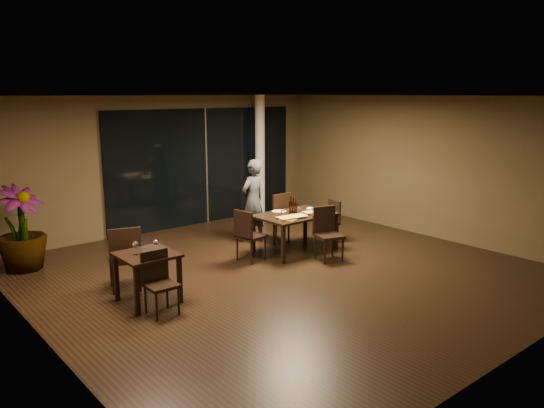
# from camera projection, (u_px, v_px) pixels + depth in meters

# --- Properties ---
(ground) EXTENTS (8.00, 8.00, 0.00)m
(ground) POSITION_uv_depth(u_px,v_px,m) (283.00, 272.00, 9.19)
(ground) COLOR black
(ground) RESTS_ON ground
(wall_back) EXTENTS (8.00, 0.10, 3.00)m
(wall_back) POSITION_uv_depth(u_px,v_px,m) (166.00, 163.00, 11.92)
(wall_back) COLOR #453B25
(wall_back) RESTS_ON ground
(wall_front) EXTENTS (8.00, 0.10, 3.00)m
(wall_front) POSITION_uv_depth(u_px,v_px,m) (525.00, 237.00, 5.84)
(wall_front) COLOR #453B25
(wall_front) RESTS_ON ground
(wall_left) EXTENTS (0.10, 8.00, 3.00)m
(wall_left) POSITION_uv_depth(u_px,v_px,m) (29.00, 225.00, 6.34)
(wall_left) COLOR #453B25
(wall_left) RESTS_ON ground
(wall_right) EXTENTS (0.10, 8.00, 3.00)m
(wall_right) POSITION_uv_depth(u_px,v_px,m) (425.00, 166.00, 11.42)
(wall_right) COLOR #453B25
(wall_right) RESTS_ON ground
(ceiling) EXTENTS (8.00, 8.00, 0.04)m
(ceiling) POSITION_uv_depth(u_px,v_px,m) (284.00, 95.00, 8.57)
(ceiling) COLOR silver
(ceiling) RESTS_ON wall_back
(window_panel) EXTENTS (5.00, 0.06, 2.70)m
(window_panel) POSITION_uv_depth(u_px,v_px,m) (206.00, 166.00, 12.51)
(window_panel) COLOR black
(window_panel) RESTS_ON ground
(column) EXTENTS (0.24, 0.24, 3.00)m
(column) POSITION_uv_depth(u_px,v_px,m) (260.00, 156.00, 13.13)
(column) COLOR white
(column) RESTS_ON ground
(main_table) EXTENTS (1.50, 1.00, 0.75)m
(main_table) POSITION_uv_depth(u_px,v_px,m) (295.00, 218.00, 10.28)
(main_table) COLOR black
(main_table) RESTS_ON ground
(side_table) EXTENTS (0.80, 0.80, 0.75)m
(side_table) POSITION_uv_depth(u_px,v_px,m) (147.00, 262.00, 7.78)
(side_table) COLOR black
(side_table) RESTS_ON ground
(chair_main_far) EXTENTS (0.49, 0.49, 1.06)m
(chair_main_far) POSITION_uv_depth(u_px,v_px,m) (278.00, 215.00, 10.88)
(chair_main_far) COLOR black
(chair_main_far) RESTS_ON ground
(chair_main_near) EXTENTS (0.57, 0.57, 0.99)m
(chair_main_near) POSITION_uv_depth(u_px,v_px,m) (327.00, 230.00, 9.83)
(chair_main_near) COLOR black
(chair_main_near) RESTS_ON ground
(chair_main_left) EXTENTS (0.51, 0.51, 0.97)m
(chair_main_left) POSITION_uv_depth(u_px,v_px,m) (248.00, 233.00, 9.69)
(chair_main_left) COLOR black
(chair_main_left) RESTS_ON ground
(chair_main_right) EXTENTS (0.47, 0.47, 0.87)m
(chair_main_right) POSITION_uv_depth(u_px,v_px,m) (330.00, 219.00, 10.97)
(chair_main_right) COLOR black
(chair_main_right) RESTS_ON ground
(chair_side_far) EXTENTS (0.61, 0.61, 1.05)m
(chair_side_far) POSITION_uv_depth(u_px,v_px,m) (125.00, 255.00, 8.22)
(chair_side_far) COLOR black
(chair_side_far) RESTS_ON ground
(chair_side_near) EXTENTS (0.42, 0.42, 0.89)m
(chair_side_near) POSITION_uv_depth(u_px,v_px,m) (159.00, 279.00, 7.43)
(chair_side_near) COLOR black
(chair_side_near) RESTS_ON ground
(diner) EXTENTS (0.65, 0.49, 1.72)m
(diner) POSITION_uv_depth(u_px,v_px,m) (253.00, 201.00, 10.96)
(diner) COLOR #2F3234
(diner) RESTS_ON ground
(potted_plant) EXTENTS (1.11, 1.11, 1.50)m
(potted_plant) POSITION_uv_depth(u_px,v_px,m) (21.00, 228.00, 9.19)
(potted_plant) COLOR #184717
(potted_plant) RESTS_ON ground
(pizza_board_left) EXTENTS (0.65, 0.50, 0.01)m
(pizza_board_left) POSITION_uv_depth(u_px,v_px,m) (292.00, 218.00, 9.91)
(pizza_board_left) COLOR #422D15
(pizza_board_left) RESTS_ON main_table
(pizza_board_right) EXTENTS (0.64, 0.45, 0.01)m
(pizza_board_right) POSITION_uv_depth(u_px,v_px,m) (316.00, 213.00, 10.34)
(pizza_board_right) COLOR #4E2C19
(pizza_board_right) RESTS_ON main_table
(oblong_pizza_left) EXTENTS (0.58, 0.32, 0.02)m
(oblong_pizza_left) POSITION_uv_depth(u_px,v_px,m) (292.00, 217.00, 9.91)
(oblong_pizza_left) COLOR maroon
(oblong_pizza_left) RESTS_ON pizza_board_left
(oblong_pizza_right) EXTENTS (0.51, 0.32, 0.02)m
(oblong_pizza_right) POSITION_uv_depth(u_px,v_px,m) (316.00, 212.00, 10.34)
(oblong_pizza_right) COLOR #681109
(oblong_pizza_right) RESTS_ON pizza_board_right
(round_pizza) EXTENTS (0.28, 0.28, 0.01)m
(round_pizza) POSITION_uv_depth(u_px,v_px,m) (279.00, 212.00, 10.44)
(round_pizza) COLOR red
(round_pizza) RESTS_ON main_table
(bottle_a) EXTENTS (0.07, 0.07, 0.32)m
(bottle_a) POSITION_uv_depth(u_px,v_px,m) (293.00, 206.00, 10.24)
(bottle_a) COLOR black
(bottle_a) RESTS_ON main_table
(bottle_b) EXTENTS (0.06, 0.06, 0.29)m
(bottle_b) POSITION_uv_depth(u_px,v_px,m) (296.00, 206.00, 10.26)
(bottle_b) COLOR black
(bottle_b) RESTS_ON main_table
(bottle_c) EXTENTS (0.08, 0.08, 0.35)m
(bottle_c) POSITION_uv_depth(u_px,v_px,m) (291.00, 205.00, 10.27)
(bottle_c) COLOR black
(bottle_c) RESTS_ON main_table
(tumbler_left) EXTENTS (0.08, 0.08, 0.09)m
(tumbler_left) POSITION_uv_depth(u_px,v_px,m) (282.00, 213.00, 10.15)
(tumbler_left) COLOR white
(tumbler_left) RESTS_ON main_table
(tumbler_right) EXTENTS (0.07, 0.07, 0.08)m
(tumbler_right) POSITION_uv_depth(u_px,v_px,m) (300.00, 209.00, 10.50)
(tumbler_right) COLOR white
(tumbler_right) RESTS_ON main_table
(napkin_near) EXTENTS (0.19, 0.11, 0.01)m
(napkin_near) POSITION_uv_depth(u_px,v_px,m) (317.00, 211.00, 10.52)
(napkin_near) COLOR white
(napkin_near) RESTS_ON main_table
(napkin_far) EXTENTS (0.20, 0.16, 0.01)m
(napkin_far) POSITION_uv_depth(u_px,v_px,m) (310.00, 208.00, 10.74)
(napkin_far) COLOR white
(napkin_far) RESTS_ON main_table
(wine_glass_a) EXTENTS (0.08, 0.08, 0.19)m
(wine_glass_a) POSITION_uv_depth(u_px,v_px,m) (136.00, 248.00, 7.68)
(wine_glass_a) COLOR white
(wine_glass_a) RESTS_ON side_table
(wine_glass_b) EXTENTS (0.08, 0.08, 0.18)m
(wine_glass_b) POSITION_uv_depth(u_px,v_px,m) (156.00, 246.00, 7.80)
(wine_glass_b) COLOR white
(wine_glass_b) RESTS_ON side_table
(side_napkin) EXTENTS (0.21, 0.16, 0.01)m
(side_napkin) POSITION_uv_depth(u_px,v_px,m) (155.00, 255.00, 7.64)
(side_napkin) COLOR white
(side_napkin) RESTS_ON side_table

